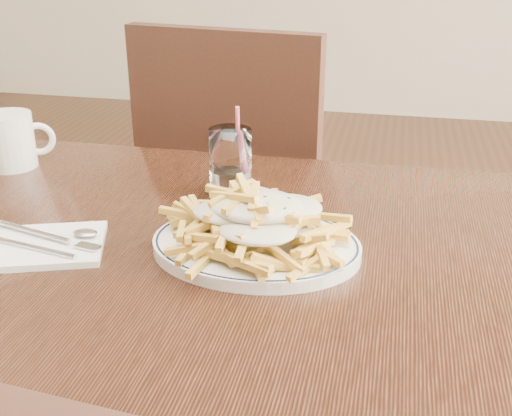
% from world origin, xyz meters
% --- Properties ---
extents(table, '(1.20, 0.80, 0.75)m').
position_xyz_m(table, '(0.00, 0.00, 0.67)').
color(table, black).
rests_on(table, ground).
extents(chair_far, '(0.51, 0.51, 0.98)m').
position_xyz_m(chair_far, '(-0.11, 0.65, 0.56)').
color(chair_far, black).
rests_on(chair_far, ground).
extents(fries_plate, '(0.36, 0.33, 0.02)m').
position_xyz_m(fries_plate, '(0.08, -0.01, 0.76)').
color(fries_plate, white).
rests_on(fries_plate, table).
extents(loaded_fries, '(0.29, 0.26, 0.08)m').
position_xyz_m(loaded_fries, '(0.08, -0.01, 0.81)').
color(loaded_fries, gold).
rests_on(loaded_fries, fries_plate).
extents(napkin, '(0.24, 0.19, 0.01)m').
position_xyz_m(napkin, '(-0.24, -0.08, 0.76)').
color(napkin, white).
rests_on(napkin, table).
extents(cutlery, '(0.19, 0.10, 0.01)m').
position_xyz_m(cutlery, '(-0.24, -0.07, 0.76)').
color(cutlery, silver).
rests_on(cutlery, napkin).
extents(water_glass, '(0.07, 0.07, 0.16)m').
position_xyz_m(water_glass, '(-0.01, 0.19, 0.80)').
color(water_glass, white).
rests_on(water_glass, table).
extents(coffee_mug, '(0.13, 0.10, 0.11)m').
position_xyz_m(coffee_mug, '(-0.46, 0.23, 0.80)').
color(coffee_mug, white).
rests_on(coffee_mug, table).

